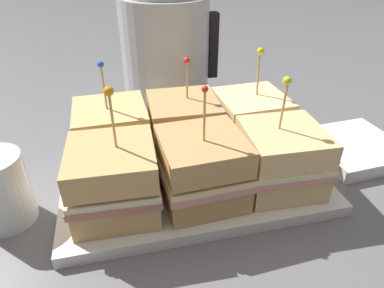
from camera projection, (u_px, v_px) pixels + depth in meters
The scene contains 10 objects.
ground_plane at pixel (192, 180), 0.55m from camera, with size 6.00×6.00×0.00m, color slate.
serving_platter at pixel (192, 176), 0.54m from camera, with size 0.39×0.26×0.02m.
sandwich_front_left at pixel (114, 180), 0.44m from camera, with size 0.12×0.12×0.18m.
sandwich_front_center at pixel (204, 169), 0.46m from camera, with size 0.12×0.12×0.17m.
sandwich_front_right at pixel (281, 158), 0.49m from camera, with size 0.12×0.12×0.17m.
sandwich_back_left at pixel (113, 135), 0.54m from camera, with size 0.12×0.12×0.17m.
sandwich_back_center at pixel (183, 127), 0.56m from camera, with size 0.12×0.12×0.16m.
sandwich_back_right at pixel (250, 121), 0.58m from camera, with size 0.12×0.12×0.17m.
kettle_steel at pixel (166, 52), 0.73m from camera, with size 0.21×0.18×0.26m.
napkin_stack at pixel (355, 148), 0.61m from camera, with size 0.16×0.16×0.02m.
Camera 1 is at (-0.10, -0.42, 0.34)m, focal length 32.00 mm.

